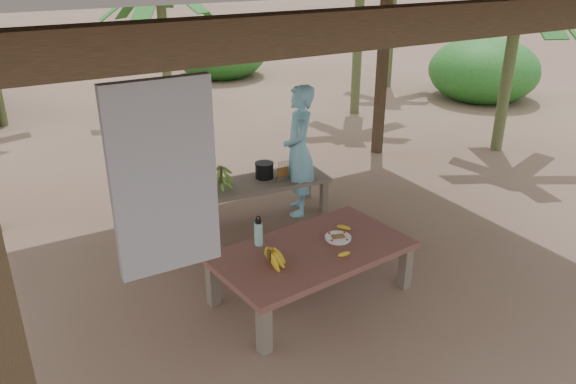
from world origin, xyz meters
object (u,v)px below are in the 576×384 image
ripe_banana_bunch (269,258)px  cooking_pot (264,171)px  plate (338,238)px  work_table (312,255)px  woman (299,151)px  bench (239,189)px  water_flask (258,233)px

ripe_banana_bunch → cooking_pot: ripe_banana_bunch is taller
plate → ripe_banana_bunch: bearing=-173.1°
plate → work_table: bearing=-175.0°
ripe_banana_bunch → woman: bearing=52.3°
work_table → plate: 0.32m
ripe_banana_bunch → plate: 0.80m
plate → woman: size_ratio=0.16×
ripe_banana_bunch → plate: ripe_banana_bunch is taller
bench → ripe_banana_bunch: ripe_banana_bunch is taller
cooking_pot → plate: bearing=-95.5°
bench → plate: plate is taller
ripe_banana_bunch → water_flask: 0.40m
bench → cooking_pot: cooking_pot is taller
bench → woman: woman is taller
work_table → woman: bearing=56.6°
water_flask → woman: 1.82m
bench → water_flask: (-0.51, -1.50, 0.23)m
plate → cooking_pot: bearing=84.5°
bench → plate: size_ratio=8.94×
bench → ripe_banana_bunch: (-0.60, -1.89, 0.19)m
cooking_pot → woman: woman is taller
work_table → ripe_banana_bunch: size_ratio=6.94×
plate → woman: woman is taller
bench → plate: 1.81m
water_flask → woman: (1.23, 1.33, 0.18)m
ripe_banana_bunch → water_flask: (0.10, 0.39, 0.04)m
ripe_banana_bunch → woman: (1.33, 1.72, 0.22)m
bench → work_table: bearing=-89.5°
cooking_pot → work_table: bearing=-104.6°
work_table → woman: 1.89m
bench → woman: (0.72, -0.17, 0.40)m
bench → cooking_pot: 0.40m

